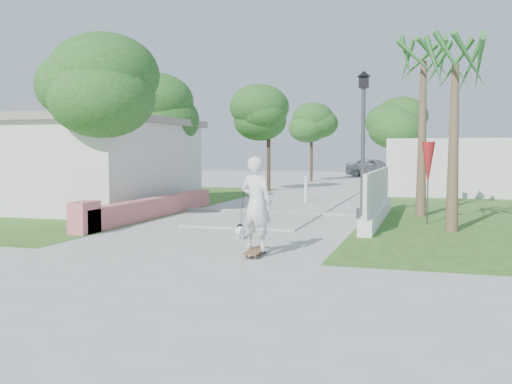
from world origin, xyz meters
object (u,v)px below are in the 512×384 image
(bollard, at_px, (306,188))
(dog, at_px, (240,231))
(skateboarder, at_px, (246,209))
(parked_car, at_px, (374,168))
(street_lamp, at_px, (363,138))
(patio_umbrella, at_px, (428,164))

(bollard, xyz_separation_m, dog, (0.43, -9.42, -0.40))
(skateboarder, distance_m, parked_car, 33.26)
(parked_car, bearing_deg, street_lamp, -151.40)
(street_lamp, height_order, skateboarder, street_lamp)
(street_lamp, bearing_deg, parked_car, 94.44)
(street_lamp, xyz_separation_m, patio_umbrella, (1.90, -1.00, -0.74))
(patio_umbrella, distance_m, dog, 5.92)
(patio_umbrella, bearing_deg, skateboarder, -125.49)
(patio_umbrella, distance_m, skateboarder, 6.32)
(skateboarder, relative_size, dog, 5.46)
(skateboarder, bearing_deg, bollard, -69.62)
(parked_car, bearing_deg, patio_umbrella, -147.74)
(dog, bearing_deg, parked_car, 70.75)
(skateboarder, bearing_deg, street_lamp, -90.70)
(dog, bearing_deg, skateboarder, -84.66)
(street_lamp, relative_size, dog, 9.19)
(patio_umbrella, bearing_deg, dog, -136.73)
(bollard, bearing_deg, street_lamp, -59.04)
(street_lamp, distance_m, parked_car, 27.29)
(dog, xyz_separation_m, parked_car, (0.16, 32.08, 0.57))
(street_lamp, relative_size, patio_umbrella, 1.93)
(street_lamp, height_order, parked_car, street_lamp)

